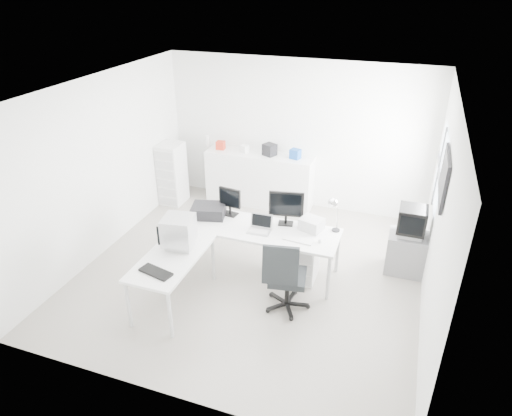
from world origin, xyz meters
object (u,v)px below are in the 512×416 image
(crt_tv, at_px, (412,222))
(sideboard, at_px, (259,179))
(laser_printer, at_px, (311,224))
(office_chair, at_px, (288,274))
(tv_cabinet, at_px, (406,253))
(lcd_monitor_large, at_px, (286,208))
(crt_monitor, at_px, (179,234))
(main_desk, at_px, (258,249))
(drawer_pedestal, at_px, (304,260))
(laptop, at_px, (259,226))
(lcd_monitor_small, at_px, (230,202))
(filing_cabinet, at_px, (172,174))
(inkjet_printer, at_px, (209,211))
(side_desk, at_px, (174,279))

(crt_tv, bearing_deg, sideboard, 153.23)
(laser_printer, relative_size, sideboard, 0.15)
(office_chair, distance_m, tv_cabinet, 2.07)
(lcd_monitor_large, height_order, crt_monitor, lcd_monitor_large)
(main_desk, relative_size, drawer_pedestal, 4.00)
(laptop, distance_m, tv_cabinet, 2.31)
(laptop, xyz_separation_m, sideboard, (-0.78, 2.28, -0.33))
(laser_printer, height_order, crt_tv, crt_tv)
(main_desk, bearing_deg, crt_tv, 18.98)
(lcd_monitor_small, height_order, tv_cabinet, lcd_monitor_small)
(main_desk, relative_size, office_chair, 2.19)
(crt_monitor, bearing_deg, laser_printer, 24.39)
(lcd_monitor_small, bearing_deg, filing_cabinet, 149.54)
(lcd_monitor_small, bearing_deg, crt_tv, 17.97)
(main_desk, xyz_separation_m, filing_cabinet, (-2.37, 1.68, 0.23))
(crt_monitor, bearing_deg, filing_cabinet, 111.55)
(lcd_monitor_large, relative_size, crt_monitor, 1.31)
(lcd_monitor_large, xyz_separation_m, crt_monitor, (-1.20, -1.10, -0.06))
(lcd_monitor_small, xyz_separation_m, filing_cabinet, (-1.82, 1.43, -0.37))
(drawer_pedestal, xyz_separation_m, crt_monitor, (-1.55, -0.90, 0.65))
(main_desk, distance_m, drawer_pedestal, 0.71)
(main_desk, xyz_separation_m, inkjet_printer, (-0.85, 0.10, 0.46))
(filing_cabinet, bearing_deg, main_desk, -35.36)
(lcd_monitor_large, bearing_deg, crt_tv, 4.63)
(drawer_pedestal, relative_size, lcd_monitor_small, 1.32)
(drawer_pedestal, xyz_separation_m, filing_cabinet, (-3.07, 1.63, 0.31))
(lcd_monitor_large, relative_size, crt_tv, 1.07)
(filing_cabinet, bearing_deg, crt_tv, -11.85)
(crt_monitor, relative_size, office_chair, 0.37)
(laser_printer, bearing_deg, lcd_monitor_large, -167.28)
(crt_tv, bearing_deg, office_chair, -135.94)
(inkjet_printer, height_order, sideboard, sideboard)
(crt_tv, height_order, filing_cabinet, filing_cabinet)
(sideboard, relative_size, filing_cabinet, 1.72)
(inkjet_printer, distance_m, lcd_monitor_small, 0.36)
(office_chair, bearing_deg, side_desk, -175.10)
(lcd_monitor_large, distance_m, crt_tv, 1.86)
(tv_cabinet, bearing_deg, laptop, -158.19)
(side_desk, height_order, office_chair, office_chair)
(drawer_pedestal, xyz_separation_m, lcd_monitor_small, (-1.25, 0.20, 0.68))
(lcd_monitor_small, relative_size, sideboard, 0.22)
(laptop, relative_size, crt_monitor, 0.75)
(side_desk, bearing_deg, lcd_monitor_small, 77.47)
(lcd_monitor_large, bearing_deg, crt_monitor, -148.04)
(crt_tv, bearing_deg, filing_cabinet, 168.15)
(lcd_monitor_small, height_order, laptop, lcd_monitor_small)
(lcd_monitor_small, distance_m, sideboard, 1.99)
(laser_printer, bearing_deg, lcd_monitor_small, -164.31)
(drawer_pedestal, bearing_deg, sideboard, 123.89)
(lcd_monitor_large, height_order, tv_cabinet, lcd_monitor_large)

